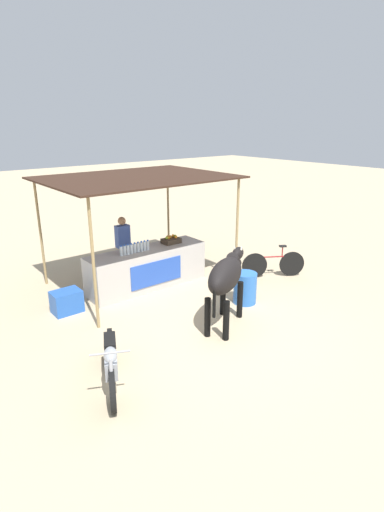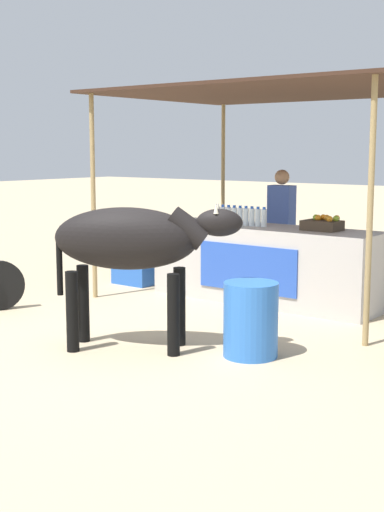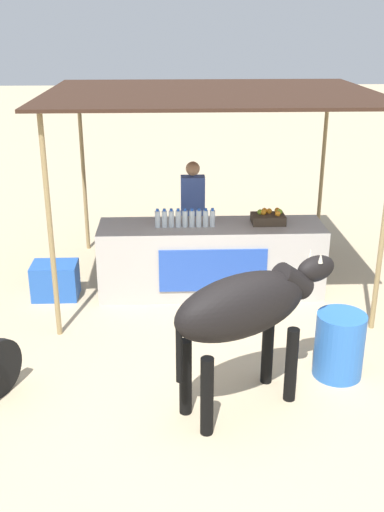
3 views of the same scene
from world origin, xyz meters
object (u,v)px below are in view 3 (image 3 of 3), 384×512
(fruit_crate, at_px, (268,218))
(cooler_box, at_px, (55,280))
(water_barrel, at_px, (339,345))
(cow, at_px, (247,309))
(stall_counter, at_px, (211,259))
(vendor_behind_counter, at_px, (193,216))

(fruit_crate, relative_size, cooler_box, 0.73)
(cooler_box, distance_m, water_barrel, 3.87)
(cow, bearing_deg, stall_counter, 93.13)
(fruit_crate, xyz_separation_m, water_barrel, (0.42, -2.20, -0.68))
(water_barrel, distance_m, cow, 1.34)
(vendor_behind_counter, distance_m, water_barrel, 3.26)
(vendor_behind_counter, xyz_separation_m, cooler_box, (-1.88, -0.85, -0.61))
(stall_counter, xyz_separation_m, fruit_crate, (0.77, 0.06, 0.55))
(cooler_box, bearing_deg, cow, -48.30)
(cooler_box, bearing_deg, stall_counter, 2.65)
(water_barrel, relative_size, cow, 0.40)
(fruit_crate, distance_m, cow, 2.75)
(stall_counter, xyz_separation_m, vendor_behind_counter, (-0.22, 0.75, 0.37))
(fruit_crate, xyz_separation_m, cow, (-0.63, -2.67, -0.00))
(stall_counter, distance_m, vendor_behind_counter, 0.87)
(water_barrel, bearing_deg, fruit_crate, 100.83)
(cooler_box, xyz_separation_m, water_barrel, (3.29, -2.04, 0.11))
(vendor_behind_counter, bearing_deg, stall_counter, -74.06)
(vendor_behind_counter, height_order, cow, vendor_behind_counter)
(stall_counter, bearing_deg, cooler_box, -177.35)
(stall_counter, relative_size, cooler_box, 5.00)
(vendor_behind_counter, bearing_deg, fruit_crate, -35.13)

